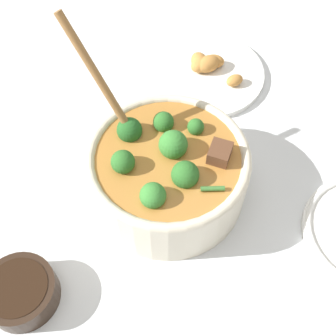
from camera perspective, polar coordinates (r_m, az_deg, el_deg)
The scene contains 4 objects.
ground_plane at distance 0.70m, azimuth 0.00°, elevation -3.08°, with size 4.00×4.00×0.00m, color silver.
stew_bowl at distance 0.65m, azimuth -0.05°, elevation -0.29°, with size 0.25×0.28×0.28m.
condiment_bowl at distance 0.64m, azimuth -19.36°, elevation -15.51°, with size 0.10×0.10×0.04m.
food_plate at distance 0.87m, azimuth 4.93°, elevation 12.95°, with size 0.24×0.24×0.04m.
Camera 1 is at (0.14, 0.33, 0.60)m, focal length 45.00 mm.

